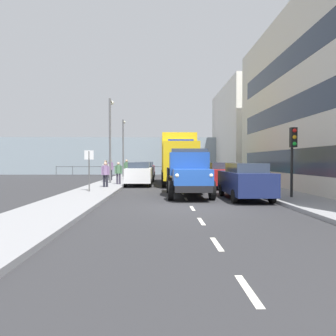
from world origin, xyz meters
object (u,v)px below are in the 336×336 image
at_px(car_teal_kerbside_2, 206,172).
at_px(car_grey_kerbside_3, 198,170).
at_px(car_maroon_oppositeside_2, 147,169).
at_px(car_navy_kerbside_near, 245,181).
at_px(lamp_post_far, 123,143).
at_px(pedestrian_couple_b, 110,168).
at_px(pedestrian_near_railing, 118,171).
at_px(lorry_cargo_yellow, 178,158).
at_px(street_sign, 89,163).
at_px(car_black_oppositeside_1, 144,171).
at_px(lamp_post_promenade, 110,133).
at_px(pedestrian_strolling, 105,172).
at_px(traffic_light_near, 293,147).
at_px(car_red_kerbside_1, 219,175).
at_px(car_white_oppositeside_0, 139,174).
at_px(pedestrian_with_bag, 127,167).
at_px(truck_vintage_blue, 189,174).
at_px(pedestrian_in_dark_coat, 106,169).

distance_m(car_teal_kerbside_2, car_grey_kerbside_3, 5.97).
bearing_deg(car_maroon_oppositeside_2, car_teal_kerbside_2, 123.73).
distance_m(car_navy_kerbside_near, car_maroon_oppositeside_2, 21.17).
relative_size(car_navy_kerbside_near, lamp_post_far, 0.72).
bearing_deg(pedestrian_couple_b, pedestrian_near_railing, 106.13).
xyz_separation_m(lorry_cargo_yellow, street_sign, (5.29, 6.87, -0.39)).
distance_m(lorry_cargo_yellow, car_black_oppositeside_1, 5.51).
relative_size(car_black_oppositeside_1, lamp_post_promenade, 0.71).
height_order(pedestrian_strolling, lamp_post_promenade, lamp_post_promenade).
bearing_deg(street_sign, car_black_oppositeside_1, -101.69).
distance_m(car_maroon_oppositeside_2, lamp_post_far, 4.29).
relative_size(car_navy_kerbside_near, traffic_light_near, 1.36).
height_order(car_red_kerbside_1, street_sign, street_sign).
xyz_separation_m(car_white_oppositeside_0, street_sign, (2.35, 5.56, 0.79)).
height_order(car_black_oppositeside_1, pedestrian_strolling, pedestrian_strolling).
distance_m(pedestrian_strolling, pedestrian_with_bag, 8.94).
distance_m(car_red_kerbside_1, lamp_post_promenade, 8.97).
bearing_deg(car_red_kerbside_1, truck_vintage_blue, 63.18).
relative_size(car_black_oppositeside_1, street_sign, 2.05).
xyz_separation_m(car_white_oppositeside_0, lamp_post_promenade, (2.30, -1.23, 3.09)).
distance_m(car_black_oppositeside_1, street_sign, 11.65).
distance_m(car_navy_kerbside_near, lamp_post_promenade, 12.51).
distance_m(car_white_oppositeside_0, pedestrian_with_bag, 6.46).
bearing_deg(car_grey_kerbside_3, pedestrian_in_dark_coat, 43.25).
height_order(car_grey_kerbside_3, pedestrian_in_dark_coat, pedestrian_in_dark_coat).
bearing_deg(pedestrian_in_dark_coat, car_teal_kerbside_2, -167.22).
bearing_deg(car_navy_kerbside_near, car_black_oppositeside_1, -68.21).
height_order(car_black_oppositeside_1, street_sign, street_sign).
xyz_separation_m(lorry_cargo_yellow, car_red_kerbside_1, (-2.60, 3.17, -1.18)).
bearing_deg(lamp_post_promenade, car_red_kerbside_1, 158.38).
bearing_deg(pedestrian_strolling, pedestrian_near_railing, -101.76).
height_order(pedestrian_in_dark_coat, traffic_light_near, traffic_light_near).
bearing_deg(car_maroon_oppositeside_2, car_navy_kerbside_near, 105.15).
height_order(car_white_oppositeside_0, car_maroon_oppositeside_2, same).
distance_m(pedestrian_strolling, pedestrian_near_railing, 2.45).
distance_m(car_white_oppositeside_0, pedestrian_in_dark_coat, 3.62).
bearing_deg(pedestrian_with_bag, car_red_kerbside_1, 131.37).
height_order(car_navy_kerbside_near, pedestrian_strolling, pedestrian_strolling).
xyz_separation_m(car_navy_kerbside_near, pedestrian_with_bag, (7.14, -14.26, 0.32)).
xyz_separation_m(truck_vintage_blue, lamp_post_far, (5.38, -17.25, 2.61)).
bearing_deg(pedestrian_strolling, pedestrian_in_dark_coat, -80.09).
relative_size(car_navy_kerbside_near, pedestrian_with_bag, 2.41).
xyz_separation_m(pedestrian_couple_b, street_sign, (-0.46, 9.90, 0.45)).
height_order(pedestrian_strolling, pedestrian_couple_b, pedestrian_couple_b).
height_order(car_grey_kerbside_3, street_sign, street_sign).
xyz_separation_m(car_teal_kerbside_2, pedestrian_with_bag, (7.14, -2.11, 0.32)).
relative_size(car_teal_kerbside_2, traffic_light_near, 1.30).
height_order(car_teal_kerbside_2, lamp_post_far, lamp_post_far).
bearing_deg(car_white_oppositeside_0, traffic_light_near, 131.89).
distance_m(lamp_post_far, street_sign, 16.05).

